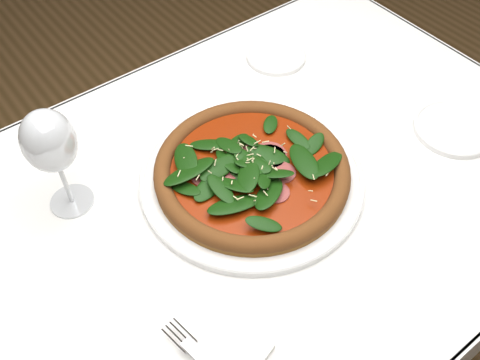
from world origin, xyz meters
TOP-DOWN VIEW (x-y plane):
  - ground at (0.00, 0.00)m, footprint 6.00×6.00m
  - dining_table at (0.00, 0.00)m, footprint 1.21×0.81m
  - plate at (0.02, 0.02)m, footprint 0.39×0.39m
  - pizza at (0.02, 0.02)m, footprint 0.44×0.44m
  - wine_glass at (-0.25, 0.16)m, footprint 0.08×0.08m
  - fork at (-0.23, -0.20)m, footprint 0.04×0.17m
  - saucer_near at (0.39, -0.12)m, footprint 0.15×0.15m
  - saucer_far at (0.27, 0.25)m, footprint 0.13×0.13m

SIDE VIEW (x-z plane):
  - ground at x=0.00m, z-range 0.00..0.00m
  - dining_table at x=0.00m, z-range 0.27..1.02m
  - saucer_far at x=0.27m, z-range 0.75..0.76m
  - saucer_near at x=0.39m, z-range 0.75..0.76m
  - plate at x=0.02m, z-range 0.75..0.77m
  - fork at x=-0.23m, z-range 0.76..0.77m
  - pizza at x=0.02m, z-range 0.76..0.80m
  - wine_glass at x=-0.25m, z-range 0.79..0.99m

